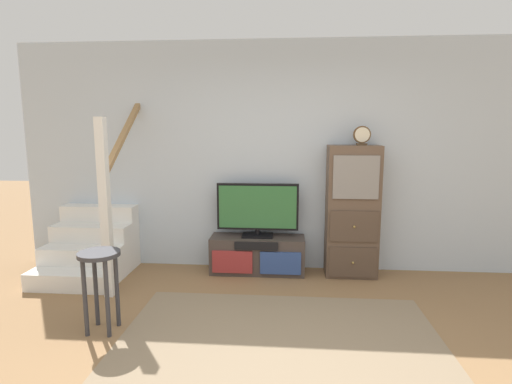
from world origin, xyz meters
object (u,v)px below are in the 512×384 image
Objects in this scene: television at (258,209)px; bar_stool_near at (100,272)px; side_cabinet at (352,212)px; media_console at (257,255)px; desk_clock at (362,136)px.

television reaches higher than bar_stool_near.
bar_stool_near is (-2.28, -1.50, -0.24)m from side_cabinet.
bar_stool_near is (-1.19, -1.52, -0.25)m from television.
media_console is at bearing -90.00° from television.
side_cabinet reaches higher than media_console.
media_console is 1.81m from desk_clock.
side_cabinet is (1.08, -0.01, -0.02)m from television.
media_console is at bearing -179.46° from side_cabinet.
media_console is 1.21m from side_cabinet.
side_cabinet is at bearing 168.38° from desk_clock.
desk_clock is at bearing -0.23° from media_console.
television is 1.43m from desk_clock.
side_cabinet is 2.18× the size of bar_stool_near.
side_cabinet reaches higher than television.
media_console is 1.16× the size of television.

